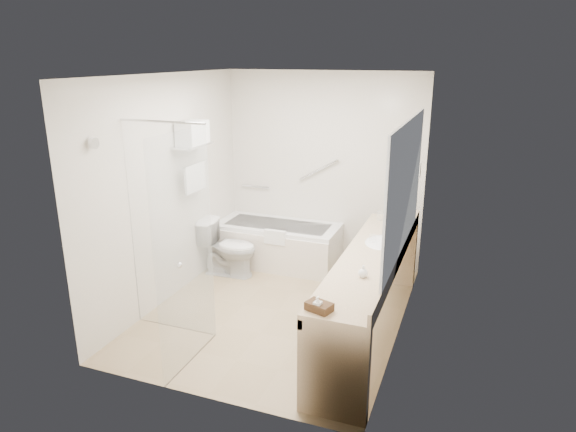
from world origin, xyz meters
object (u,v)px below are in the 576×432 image
(bathtub, at_px, (278,244))
(amenity_basket, at_px, (319,307))
(water_bottle_left, at_px, (389,215))
(toilet, at_px, (229,248))
(vanity_counter, at_px, (371,276))

(bathtub, height_order, amenity_basket, amenity_basket)
(bathtub, bearing_deg, amenity_basket, -62.18)
(bathtub, distance_m, water_bottle_left, 1.67)
(toilet, height_order, amenity_basket, amenity_basket)
(bathtub, bearing_deg, water_bottle_left, -12.43)
(bathtub, distance_m, toilet, 0.71)
(bathtub, height_order, vanity_counter, vanity_counter)
(vanity_counter, xyz_separation_m, amenity_basket, (-0.14, -1.23, 0.24))
(toilet, relative_size, water_bottle_left, 3.32)
(vanity_counter, distance_m, toilet, 2.17)
(bathtub, xyz_separation_m, toilet, (-0.45, -0.54, 0.08))
(vanity_counter, xyz_separation_m, water_bottle_left, (-0.03, 1.06, 0.31))
(vanity_counter, xyz_separation_m, toilet, (-1.97, 0.85, -0.29))
(amenity_basket, height_order, water_bottle_left, water_bottle_left)
(vanity_counter, distance_m, water_bottle_left, 1.10)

